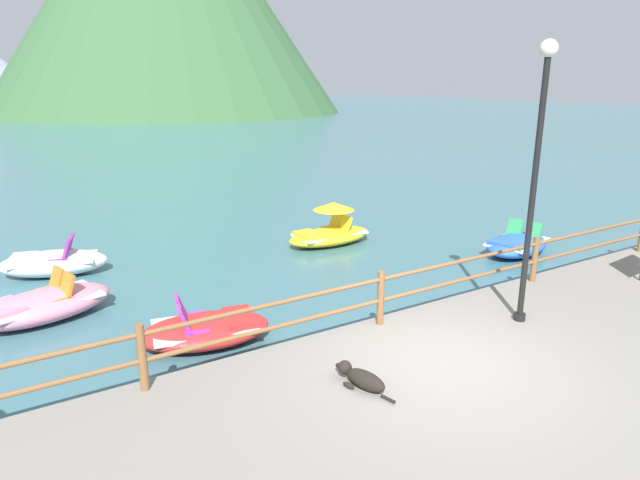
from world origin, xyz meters
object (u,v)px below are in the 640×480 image
(pedal_boat_1, at_px, (330,231))
(pedal_boat_3, at_px, (44,305))
(lamp_post, at_px, (536,162))
(pedal_boat_5, at_px, (206,329))
(pedal_boat_0, at_px, (53,263))
(pedal_boat_4, at_px, (517,244))
(dog_resting, at_px, (362,378))

(pedal_boat_1, bearing_deg, pedal_boat_3, -169.21)
(lamp_post, xyz_separation_m, pedal_boat_5, (-4.68, 2.79, -2.90))
(pedal_boat_0, bearing_deg, lamp_post, -50.96)
(pedal_boat_4, relative_size, pedal_boat_5, 1.02)
(pedal_boat_4, distance_m, pedal_boat_5, 8.81)
(pedal_boat_0, xyz_separation_m, pedal_boat_3, (-0.47, -2.64, -0.01))
(pedal_boat_0, distance_m, pedal_boat_1, 7.01)
(dog_resting, distance_m, pedal_boat_5, 3.30)
(pedal_boat_5, bearing_deg, lamp_post, -30.83)
(dog_resting, relative_size, pedal_boat_4, 0.43)
(pedal_boat_0, bearing_deg, dog_resting, -70.90)
(pedal_boat_1, xyz_separation_m, pedal_boat_4, (3.69, -3.36, -0.11))
(dog_resting, xyz_separation_m, pedal_boat_1, (4.02, 7.08, -0.16))
(lamp_post, height_order, pedal_boat_0, lamp_post)
(pedal_boat_3, bearing_deg, pedal_boat_0, 79.88)
(lamp_post, height_order, pedal_boat_3, lamp_post)
(pedal_boat_0, height_order, pedal_boat_5, pedal_boat_0)
(pedal_boat_3, height_order, pedal_boat_4, pedal_boat_3)
(lamp_post, distance_m, pedal_boat_4, 6.06)
(pedal_boat_4, bearing_deg, pedal_boat_1, 137.72)
(pedal_boat_3, relative_size, pedal_boat_4, 1.09)
(dog_resting, relative_size, pedal_boat_3, 0.39)
(dog_resting, distance_m, pedal_boat_0, 8.80)
(pedal_boat_0, distance_m, pedal_boat_5, 5.50)
(pedal_boat_3, distance_m, pedal_boat_4, 11.23)
(pedal_boat_5, bearing_deg, pedal_boat_1, 37.90)
(pedal_boat_3, xyz_separation_m, pedal_boat_4, (11.06, -1.95, -0.03))
(dog_resting, height_order, pedal_boat_0, pedal_boat_0)
(pedal_boat_4, xyz_separation_m, pedal_boat_5, (-8.79, -0.61, -0.01))
(pedal_boat_3, bearing_deg, pedal_boat_4, -10.02)
(lamp_post, height_order, pedal_boat_4, lamp_post)
(dog_resting, height_order, pedal_boat_3, pedal_boat_3)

